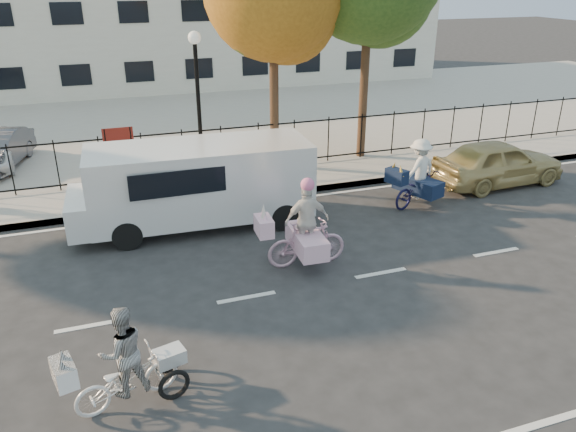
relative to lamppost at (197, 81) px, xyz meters
name	(u,v)px	position (x,y,z in m)	size (l,w,h in m)	color
ground	(247,298)	(-0.50, -6.80, -3.11)	(120.00, 120.00, 0.00)	#333334
road_markings	(247,297)	(-0.50, -6.80, -3.11)	(60.00, 9.52, 0.01)	silver
curb	(198,204)	(-0.50, -1.75, -3.04)	(60.00, 0.10, 0.15)	#A8A399
sidewalk	(191,191)	(-0.50, -0.70, -3.04)	(60.00, 2.20, 0.15)	#A8A399
parking_lot	(154,121)	(-0.50, 8.20, -3.04)	(60.00, 15.60, 0.15)	#A8A399
iron_fence	(183,153)	(-0.50, 0.40, -2.21)	(58.00, 0.06, 1.50)	black
building	(128,29)	(-0.50, 18.20, -0.11)	(34.00, 10.00, 6.00)	silver
lamppost	(197,81)	(0.00, 0.00, 0.00)	(0.36, 0.36, 4.33)	black
street_sign	(119,146)	(-2.35, 0.00, -1.70)	(0.85, 0.06, 1.80)	black
zebra_trike	(125,368)	(-2.95, -9.07, -2.48)	(1.92, 1.06, 1.64)	white
unicorn_bike	(305,234)	(1.09, -5.89, -2.36)	(2.02, 1.41, 2.04)	#D4A1B9
bull_bike	(418,179)	(5.25, -3.65, -2.36)	(2.09, 1.48, 1.89)	#0F0F34
white_van	(197,182)	(-0.71, -3.00, -1.95)	(6.00, 2.26, 2.11)	white
gold_sedan	(498,162)	(8.41, -3.00, -2.41)	(1.65, 4.10, 1.40)	tan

